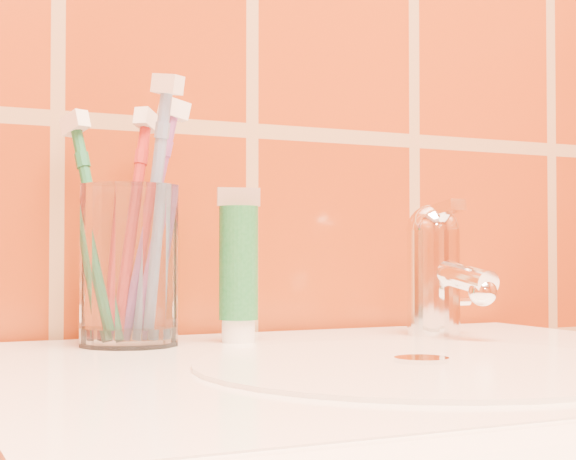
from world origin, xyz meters
name	(u,v)px	position (x,y,z in m)	size (l,w,h in m)	color
glass_tumbler	(129,265)	(-0.14, 1.12, 0.91)	(0.08, 0.08, 0.13)	white
toothpaste_tube	(238,270)	(-0.05, 1.11, 0.91)	(0.04, 0.03, 0.13)	white
faucet	(436,265)	(0.14, 1.09, 0.91)	(0.05, 0.11, 0.12)	white
toothbrush_0	(132,225)	(-0.13, 1.14, 0.95)	(0.06, 0.06, 0.20)	#B22726
toothbrush_1	(153,212)	(-0.12, 1.11, 0.96)	(0.04, 0.05, 0.22)	#6E8DC4
toothbrush_2	(150,221)	(-0.12, 1.13, 0.95)	(0.07, 0.03, 0.21)	#854799
toothbrush_3	(96,228)	(-0.16, 1.14, 0.94)	(0.05, 0.08, 0.20)	#1C6A41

